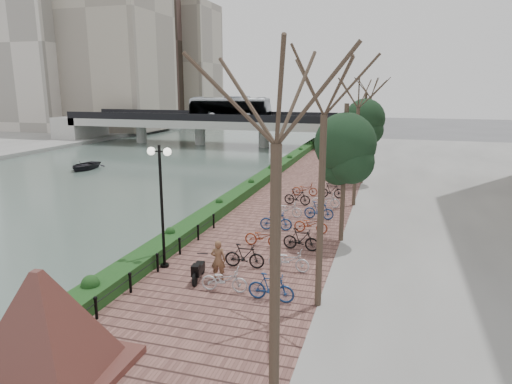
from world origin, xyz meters
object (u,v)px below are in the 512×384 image
at_px(granite_monument, 42,325).
at_px(boat, 85,165).
at_px(pedestrian, 218,260).
at_px(lamppost, 161,181).
at_px(motorcycle, 199,269).

height_order(granite_monument, boat, granite_monument).
height_order(pedestrian, boat, pedestrian).
bearing_deg(lamppost, motorcycle, -23.50).
relative_size(motorcycle, pedestrian, 0.90).
distance_m(granite_monument, motorcycle, 6.89).
xyz_separation_m(lamppost, pedestrian, (2.59, -0.55, -2.83)).
xyz_separation_m(lamppost, boat, (-19.26, 20.53, -3.69)).
xyz_separation_m(pedestrian, boat, (-21.85, 21.08, -0.87)).
relative_size(granite_monument, boat, 1.47).
bearing_deg(lamppost, granite_monument, -84.89).
relative_size(lamppost, pedestrian, 3.21).
height_order(granite_monument, motorcycle, granite_monument).
distance_m(granite_monument, pedestrian, 7.27).
distance_m(granite_monument, boat, 34.45).
bearing_deg(granite_monument, lamppost, 95.11).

